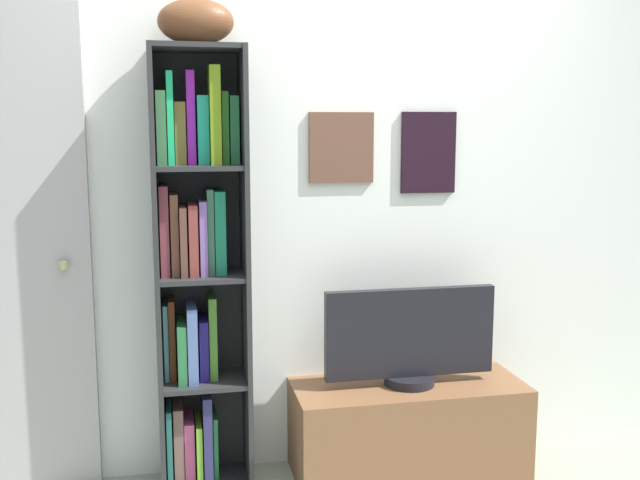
{
  "coord_description": "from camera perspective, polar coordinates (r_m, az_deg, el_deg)",
  "views": [
    {
      "loc": [
        -0.61,
        -2.02,
        1.52
      ],
      "look_at": [
        -0.02,
        0.85,
        1.07
      ],
      "focal_mm": 40.83,
      "sensor_mm": 36.0,
      "label": 1
    }
  ],
  "objects": [
    {
      "name": "back_wall",
      "position": [
        3.22,
        -0.64,
        3.85
      ],
      "size": [
        4.8,
        0.08,
        2.48
      ],
      "color": "silver",
      "rests_on": "ground"
    },
    {
      "name": "bookshelf",
      "position": [
        3.07,
        -9.64,
        -2.49
      ],
      "size": [
        0.38,
        0.27,
        1.84
      ],
      "color": "#282A2A",
      "rests_on": "ground"
    },
    {
      "name": "football",
      "position": [
        3.02,
        -9.72,
        16.5
      ],
      "size": [
        0.32,
        0.21,
        0.18
      ],
      "primitive_type": "ellipsoid",
      "rotation": [
        0.0,
        0.0,
        -0.1
      ],
      "color": "brown",
      "rests_on": "bookshelf"
    },
    {
      "name": "tv_stand",
      "position": [
        3.35,
        6.94,
        -14.42
      ],
      "size": [
        1.02,
        0.41,
        0.4
      ],
      "color": "brown",
      "rests_on": "ground"
    },
    {
      "name": "television",
      "position": [
        3.21,
        7.07,
        -7.6
      ],
      "size": [
        0.76,
        0.22,
        0.43
      ],
      "color": "black",
      "rests_on": "tv_stand"
    }
  ]
}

